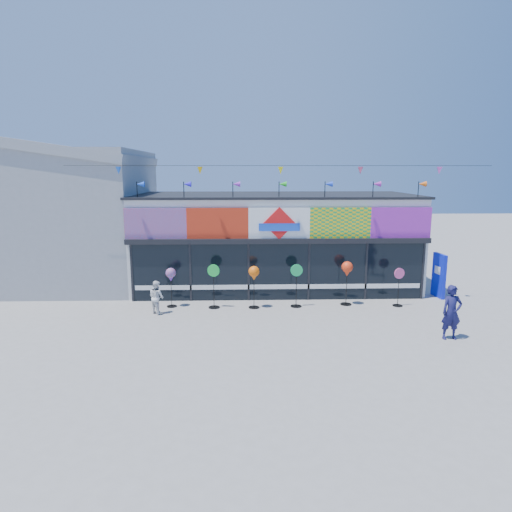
{
  "coord_description": "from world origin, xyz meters",
  "views": [
    {
      "loc": [
        -1.45,
        -14.25,
        5.12
      ],
      "look_at": [
        -0.95,
        2.0,
        2.07
      ],
      "focal_mm": 32.0,
      "sensor_mm": 36.0,
      "label": 1
    }
  ],
  "objects_px": {
    "spinner_5": "(399,286)",
    "child": "(157,297)",
    "adult_man": "(452,312)",
    "spinner_1": "(214,285)",
    "spinner_0": "(171,276)",
    "spinner_3": "(296,284)",
    "blue_sign": "(439,275)",
    "spinner_4": "(347,270)",
    "spinner_2": "(254,274)"
  },
  "relations": [
    {
      "from": "spinner_1",
      "to": "spinner_4",
      "type": "bearing_deg",
      "value": 2.83
    },
    {
      "from": "spinner_4",
      "to": "spinner_5",
      "type": "height_order",
      "value": "spinner_4"
    },
    {
      "from": "spinner_4",
      "to": "spinner_5",
      "type": "distance_m",
      "value": 2.04
    },
    {
      "from": "spinner_5",
      "to": "child",
      "type": "xyz_separation_m",
      "value": [
        -9.07,
        -0.63,
        -0.18
      ]
    },
    {
      "from": "spinner_5",
      "to": "child",
      "type": "relative_size",
      "value": 1.23
    },
    {
      "from": "spinner_0",
      "to": "spinner_2",
      "type": "distance_m",
      "value": 3.15
    },
    {
      "from": "blue_sign",
      "to": "spinner_1",
      "type": "xyz_separation_m",
      "value": [
        -9.11,
        -1.24,
        -0.02
      ]
    },
    {
      "from": "adult_man",
      "to": "spinner_0",
      "type": "bearing_deg",
      "value": 155.9
    },
    {
      "from": "child",
      "to": "spinner_3",
      "type": "bearing_deg",
      "value": -130.91
    },
    {
      "from": "child",
      "to": "spinner_2",
      "type": "bearing_deg",
      "value": -129.23
    },
    {
      "from": "blue_sign",
      "to": "adult_man",
      "type": "distance_m",
      "value": 5.0
    },
    {
      "from": "spinner_4",
      "to": "blue_sign",
      "type": "bearing_deg",
      "value": 13.8
    },
    {
      "from": "spinner_2",
      "to": "spinner_4",
      "type": "distance_m",
      "value": 3.59
    },
    {
      "from": "blue_sign",
      "to": "spinner_3",
      "type": "height_order",
      "value": "blue_sign"
    },
    {
      "from": "spinner_1",
      "to": "blue_sign",
      "type": "bearing_deg",
      "value": 7.74
    },
    {
      "from": "spinner_3",
      "to": "spinner_5",
      "type": "distance_m",
      "value": 3.91
    },
    {
      "from": "spinner_1",
      "to": "spinner_2",
      "type": "distance_m",
      "value": 1.57
    },
    {
      "from": "spinner_0",
      "to": "spinner_5",
      "type": "bearing_deg",
      "value": -1.19
    },
    {
      "from": "spinner_0",
      "to": "spinner_1",
      "type": "height_order",
      "value": "spinner_1"
    },
    {
      "from": "spinner_0",
      "to": "spinner_1",
      "type": "distance_m",
      "value": 1.67
    },
    {
      "from": "blue_sign",
      "to": "spinner_4",
      "type": "xyz_separation_m",
      "value": [
        -4.02,
        -0.99,
        0.46
      ]
    },
    {
      "from": "blue_sign",
      "to": "spinner_1",
      "type": "bearing_deg",
      "value": -177.75
    },
    {
      "from": "spinner_2",
      "to": "spinner_3",
      "type": "relative_size",
      "value": 0.98
    },
    {
      "from": "spinner_0",
      "to": "spinner_5",
      "type": "relative_size",
      "value": 1.02
    },
    {
      "from": "spinner_3",
      "to": "blue_sign",
      "type": "bearing_deg",
      "value": 11.24
    },
    {
      "from": "spinner_1",
      "to": "spinner_3",
      "type": "xyz_separation_m",
      "value": [
        3.13,
        0.05,
        -0.01
      ]
    },
    {
      "from": "spinner_5",
      "to": "adult_man",
      "type": "xyz_separation_m",
      "value": [
        0.44,
        -3.49,
        0.06
      ]
    },
    {
      "from": "blue_sign",
      "to": "spinner_1",
      "type": "relative_size",
      "value": 1.07
    },
    {
      "from": "blue_sign",
      "to": "spinner_3",
      "type": "bearing_deg",
      "value": -174.25
    },
    {
      "from": "spinner_0",
      "to": "adult_man",
      "type": "relative_size",
      "value": 0.89
    },
    {
      "from": "adult_man",
      "to": "spinner_1",
      "type": "bearing_deg",
      "value": 152.88
    },
    {
      "from": "spinner_5",
      "to": "spinner_0",
      "type": "bearing_deg",
      "value": 178.81
    },
    {
      "from": "spinner_5",
      "to": "adult_man",
      "type": "bearing_deg",
      "value": -82.83
    },
    {
      "from": "spinner_0",
      "to": "adult_man",
      "type": "height_order",
      "value": "adult_man"
    },
    {
      "from": "spinner_1",
      "to": "spinner_3",
      "type": "height_order",
      "value": "spinner_1"
    },
    {
      "from": "spinner_0",
      "to": "child",
      "type": "xyz_separation_m",
      "value": [
        -0.41,
        -0.81,
        -0.6
      ]
    },
    {
      "from": "spinner_2",
      "to": "spinner_4",
      "type": "bearing_deg",
      "value": 4.87
    },
    {
      "from": "spinner_4",
      "to": "adult_man",
      "type": "height_order",
      "value": "spinner_4"
    },
    {
      "from": "spinner_3",
      "to": "spinner_5",
      "type": "relative_size",
      "value": 1.11
    },
    {
      "from": "adult_man",
      "to": "spinner_3",
      "type": "bearing_deg",
      "value": 138.79
    },
    {
      "from": "spinner_3",
      "to": "spinner_5",
      "type": "bearing_deg",
      "value": -0.6
    },
    {
      "from": "adult_man",
      "to": "child",
      "type": "bearing_deg",
      "value": 161.11
    },
    {
      "from": "spinner_1",
      "to": "spinner_5",
      "type": "bearing_deg",
      "value": 0.07
    },
    {
      "from": "spinner_4",
      "to": "adult_man",
      "type": "relative_size",
      "value": 1.01
    },
    {
      "from": "spinner_4",
      "to": "adult_man",
      "type": "xyz_separation_m",
      "value": [
        2.39,
        -3.74,
        -0.52
      ]
    },
    {
      "from": "spinner_0",
      "to": "spinner_3",
      "type": "height_order",
      "value": "spinner_3"
    },
    {
      "from": "spinner_5",
      "to": "child",
      "type": "distance_m",
      "value": 9.1
    },
    {
      "from": "spinner_0",
      "to": "spinner_3",
      "type": "bearing_deg",
      "value": -1.68
    },
    {
      "from": "spinner_5",
      "to": "spinner_4",
      "type": "bearing_deg",
      "value": 172.89
    },
    {
      "from": "spinner_5",
      "to": "child",
      "type": "height_order",
      "value": "spinner_5"
    }
  ]
}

